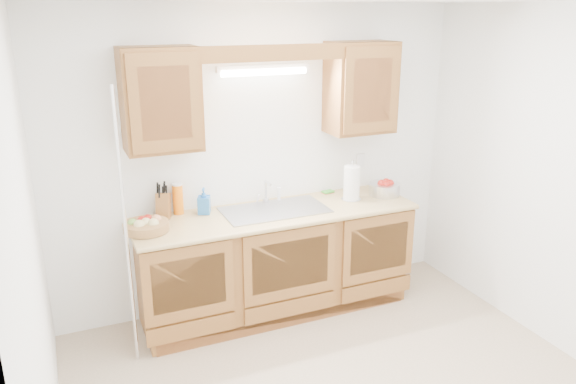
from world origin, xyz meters
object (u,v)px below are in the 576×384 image
knife_block (163,205)px  apple_bowl (385,188)px  fruit_basket (146,225)px  paper_towel (352,183)px

knife_block → apple_bowl: 1.90m
fruit_basket → paper_towel: paper_towel is taller
paper_towel → fruit_basket: bearing=-179.0°
fruit_basket → paper_towel: (1.73, 0.03, 0.10)m
fruit_basket → paper_towel: 1.73m
paper_towel → apple_bowl: size_ratio=1.21×
knife_block → paper_towel: bearing=14.3°
knife_block → paper_towel: size_ratio=0.84×
fruit_basket → apple_bowl: 2.06m
knife_block → apple_bowl: size_ratio=1.02×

